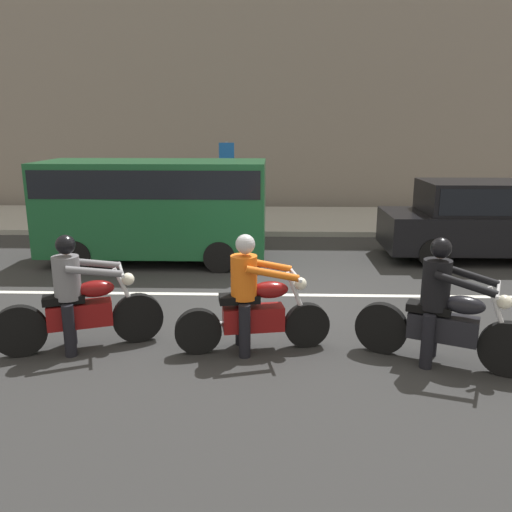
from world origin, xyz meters
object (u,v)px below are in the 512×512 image
street_sign_post (227,173)px  parked_sedan_black (486,220)px  motorcycle_with_rider_gray (78,303)px  parked_van_forest_green (155,204)px  motorcycle_with_rider_black_leather (443,314)px  motorcycle_with_rider_orange_stripe (252,304)px

street_sign_post → parked_sedan_black: bearing=-33.0°
parked_sedan_black → street_sign_post: street_sign_post is taller
motorcycle_with_rider_gray → street_sign_post: street_sign_post is taller
parked_van_forest_green → parked_sedan_black: 7.20m
parked_van_forest_green → street_sign_post: (1.19, 4.26, 0.28)m
parked_van_forest_green → street_sign_post: street_sign_post is taller
parked_van_forest_green → street_sign_post: 4.43m
motorcycle_with_rider_gray → street_sign_post: (1.20, 8.88, 0.91)m
motorcycle_with_rider_black_leather → parked_sedan_black: size_ratio=0.44×
motorcycle_with_rider_orange_stripe → street_sign_post: (-1.07, 8.86, 0.90)m
motorcycle_with_rider_gray → street_sign_post: bearing=82.3°
motorcycle_with_rider_orange_stripe → parked_van_forest_green: bearing=116.2°
parked_van_forest_green → parked_sedan_black: size_ratio=1.04×
motorcycle_with_rider_orange_stripe → parked_van_forest_green: (-2.26, 4.60, 0.62)m
motorcycle_with_rider_black_leather → street_sign_post: bearing=110.4°
motorcycle_with_rider_orange_stripe → parked_sedan_black: 6.99m
motorcycle_with_rider_black_leather → parked_van_forest_green: bearing=133.1°
motorcycle_with_rider_gray → motorcycle_with_rider_black_leather: motorcycle_with_rider_black_leather is taller
motorcycle_with_rider_gray → street_sign_post: size_ratio=0.90×
motorcycle_with_rider_black_leather → parked_sedan_black: 5.89m
motorcycle_with_rider_gray → parked_sedan_black: 8.76m
motorcycle_with_rider_gray → motorcycle_with_rider_orange_stripe: bearing=0.7°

